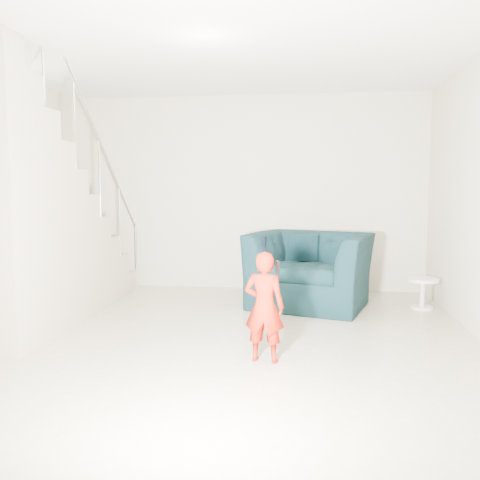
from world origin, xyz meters
name	(u,v)px	position (x,y,z in m)	size (l,w,h in m)	color
floor	(206,348)	(0.00, 0.00, 0.00)	(5.50, 5.50, 0.00)	gray
ceiling	(204,36)	(0.00, 0.00, 2.70)	(5.50, 5.50, 0.00)	silver
back_wall	(244,193)	(0.00, 2.75, 1.35)	(5.00, 5.00, 0.00)	#BCB099
front_wall	(43,211)	(0.00, -2.75, 1.35)	(5.00, 5.00, 0.00)	#BCB099
armchair	(310,269)	(0.93, 1.80, 0.44)	(1.36, 1.19, 0.88)	black
toddler	(264,307)	(0.54, -0.28, 0.46)	(0.33, 0.22, 0.91)	#941104
side_table	(423,288)	(2.25, 1.79, 0.24)	(0.36, 0.36, 0.36)	silver
staircase	(26,234)	(-2.00, 0.55, 0.95)	(1.02, 3.03, 3.62)	#ADA089
cushion	(303,247)	(0.84, 2.06, 0.68)	(0.36, 0.10, 0.34)	black
throw	(265,259)	(0.38, 1.80, 0.55)	(0.05, 0.52, 0.58)	black
phone	(278,267)	(0.65, -0.34, 0.80)	(0.02, 0.05, 0.10)	black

